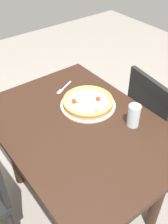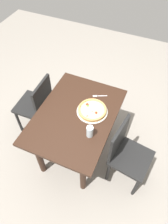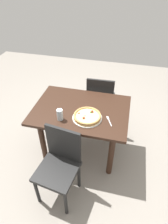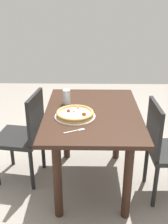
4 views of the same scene
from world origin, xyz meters
name	(u,v)px [view 3 (image 3 of 4)]	position (x,y,z in m)	size (l,w,h in m)	color
ground_plane	(81,150)	(0.00, 0.00, 0.00)	(6.00, 6.00, 0.00)	gray
dining_table	(81,117)	(0.00, 0.00, 0.61)	(1.13, 0.81, 0.74)	#331E14
chair_near	(60,164)	(-0.07, -0.62, 0.48)	(0.45, 0.45, 0.87)	black
chair_far	(100,99)	(0.14, 0.62, 0.48)	(0.41, 0.41, 0.87)	black
plate	(87,118)	(0.11, -0.14, 0.75)	(0.33, 0.33, 0.01)	silver
pizza	(87,116)	(0.11, -0.14, 0.77)	(0.31, 0.31, 0.05)	tan
fork	(109,120)	(0.35, -0.13, 0.74)	(0.08, 0.16, 0.00)	silver
drinking_glass	(60,115)	(-0.18, -0.23, 0.81)	(0.07, 0.07, 0.13)	silver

